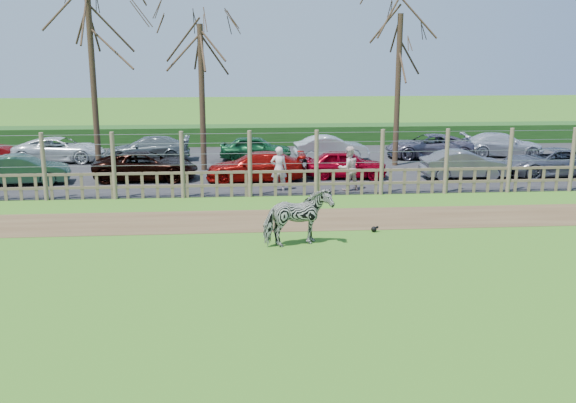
{
  "coord_description": "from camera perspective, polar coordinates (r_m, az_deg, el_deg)",
  "views": [
    {
      "loc": [
        -0.41,
        -15.62,
        5.43
      ],
      "look_at": [
        1.0,
        2.5,
        1.1
      ],
      "focal_mm": 40.0,
      "sensor_mm": 36.0,
      "label": 1
    }
  ],
  "objects": [
    {
      "name": "car_13",
      "position": [
        34.8,
        18.52,
        4.8
      ],
      "size": [
        4.32,
        2.22,
        1.2
      ],
      "primitive_type": "imported",
      "rotation": [
        0.0,
        0.0,
        1.44
      ],
      "color": "silver",
      "rests_on": "asphalt"
    },
    {
      "name": "car_4",
      "position": [
        27.56,
        5.15,
        3.34
      ],
      "size": [
        3.65,
        1.79,
        1.2
      ],
      "primitive_type": "imported",
      "rotation": [
        0.0,
        0.0,
        1.46
      ],
      "color": "maroon",
      "rests_on": "asphalt"
    },
    {
      "name": "fence",
      "position": [
        24.07,
        -3.39,
        2.3
      ],
      "size": [
        30.16,
        0.16,
        2.5
      ],
      "color": "brown",
      "rests_on": "ground"
    },
    {
      "name": "zebra",
      "position": [
        18.0,
        0.87,
        -1.47
      ],
      "size": [
        2.1,
        1.43,
        1.62
      ],
      "primitive_type": "imported",
      "rotation": [
        0.0,
        0.0,
        1.88
      ],
      "color": "gray",
      "rests_on": "ground"
    },
    {
      "name": "car_2",
      "position": [
        27.68,
        -12.52,
        3.12
      ],
      "size": [
        4.33,
        2.03,
        1.2
      ],
      "primitive_type": "imported",
      "rotation": [
        0.0,
        0.0,
        1.56
      ],
      "color": "black",
      "rests_on": "asphalt"
    },
    {
      "name": "crow",
      "position": [
        19.71,
        7.67,
        -2.43
      ],
      "size": [
        0.23,
        0.17,
        0.19
      ],
      "color": "black",
      "rests_on": "ground"
    },
    {
      "name": "tree_right",
      "position": [
        30.53,
        9.85,
        12.86
      ],
      "size": [
        4.8,
        4.8,
        7.35
      ],
      "color": "#3D2B1E",
      "rests_on": "ground"
    },
    {
      "name": "asphalt",
      "position": [
        30.6,
        -3.61,
        3.2
      ],
      "size": [
        44.0,
        13.0,
        0.04
      ],
      "primitive_type": "cube",
      "color": "#232326",
      "rests_on": "ground"
    },
    {
      "name": "tree_mid",
      "position": [
        29.16,
        -7.75,
        12.18
      ],
      "size": [
        4.8,
        4.8,
        6.83
      ],
      "color": "#3D2B1E",
      "rests_on": "ground"
    },
    {
      "name": "car_9",
      "position": [
        32.43,
        -12.36,
        4.6
      ],
      "size": [
        4.19,
        1.83,
        1.2
      ],
      "primitive_type": "imported",
      "rotation": [
        0.0,
        0.0,
        4.75
      ],
      "color": "slate",
      "rests_on": "asphalt"
    },
    {
      "name": "ground",
      "position": [
        16.54,
        -2.8,
        -5.78
      ],
      "size": [
        120.0,
        120.0,
        0.0
      ],
      "primitive_type": "plane",
      "color": "#679E33",
      "rests_on": "ground"
    },
    {
      "name": "car_1",
      "position": [
        28.23,
        -22.53,
        2.61
      ],
      "size": [
        3.78,
        1.76,
        1.2
      ],
      "primitive_type": "imported",
      "rotation": [
        0.0,
        0.0,
        1.71
      ],
      "color": "#213F2F",
      "rests_on": "asphalt"
    },
    {
      "name": "dirt_strip",
      "position": [
        20.84,
        -3.17,
        -1.71
      ],
      "size": [
        34.0,
        2.8,
        0.01
      ],
      "primitive_type": "cube",
      "color": "brown",
      "rests_on": "ground"
    },
    {
      "name": "car_12",
      "position": [
        33.35,
        12.38,
        4.84
      ],
      "size": [
        4.38,
        2.14,
        1.2
      ],
      "primitive_type": "imported",
      "rotation": [
        0.0,
        0.0,
        4.68
      ],
      "color": "slate",
      "rests_on": "asphalt"
    },
    {
      "name": "car_8",
      "position": [
        33.35,
        -19.59,
        4.37
      ],
      "size": [
        4.37,
        2.1,
        1.2
      ],
      "primitive_type": "imported",
      "rotation": [
        0.0,
        0.0,
        1.55
      ],
      "color": "silver",
      "rests_on": "asphalt"
    },
    {
      "name": "car_6",
      "position": [
        30.15,
        22.22,
        3.27
      ],
      "size": [
        4.47,
        2.34,
        1.2
      ],
      "primitive_type": "imported",
      "rotation": [
        0.0,
        0.0,
        4.8
      ],
      "color": "#565967",
      "rests_on": "asphalt"
    },
    {
      "name": "visitor_b",
      "position": [
        25.08,
        5.4,
        2.94
      ],
      "size": [
        0.98,
        0.85,
        1.72
      ],
      "primitive_type": "imported",
      "rotation": [
        0.0,
        0.0,
        3.4
      ],
      "color": "beige",
      "rests_on": "asphalt"
    },
    {
      "name": "car_10",
      "position": [
        31.97,
        -2.89,
        4.77
      ],
      "size": [
        3.61,
        1.65,
        1.2
      ],
      "primitive_type": "imported",
      "rotation": [
        0.0,
        0.0,
        1.5
      ],
      "color": "#16562B",
      "rests_on": "asphalt"
    },
    {
      "name": "hedge",
      "position": [
        37.44,
        -3.8,
        5.89
      ],
      "size": [
        46.0,
        2.0,
        1.1
      ],
      "primitive_type": "cube",
      "color": "#1E4716",
      "rests_on": "ground"
    },
    {
      "name": "visitor_a",
      "position": [
        24.92,
        -0.82,
        2.94
      ],
      "size": [
        0.64,
        0.43,
        1.72
      ],
      "primitive_type": "imported",
      "rotation": [
        0.0,
        0.0,
        3.11
      ],
      "color": "beige",
      "rests_on": "asphalt"
    },
    {
      "name": "car_3",
      "position": [
        26.9,
        -2.9,
        3.13
      ],
      "size": [
        4.19,
        1.83,
        1.2
      ],
      "primitive_type": "imported",
      "rotation": [
        0.0,
        0.0,
        4.68
      ],
      "color": "#940C08",
      "rests_on": "asphalt"
    },
    {
      "name": "car_11",
      "position": [
        32.02,
        3.85,
        4.77
      ],
      "size": [
        3.72,
        1.53,
        1.2
      ],
      "primitive_type": "imported",
      "rotation": [
        0.0,
        0.0,
        1.64
      ],
      "color": "#B8BCBE",
      "rests_on": "asphalt"
    },
    {
      "name": "car_5",
      "position": [
        28.33,
        15.41,
        3.19
      ],
      "size": [
        3.65,
        1.29,
        1.2
      ],
      "primitive_type": "imported",
      "rotation": [
        0.0,
        0.0,
        1.58
      ],
      "color": "#58595F",
      "rests_on": "asphalt"
    },
    {
      "name": "tree_left",
      "position": [
        28.77,
        -17.13,
        13.2
      ],
      "size": [
        4.8,
        4.8,
        7.88
      ],
      "color": "#3D2B1E",
      "rests_on": "ground"
    }
  ]
}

